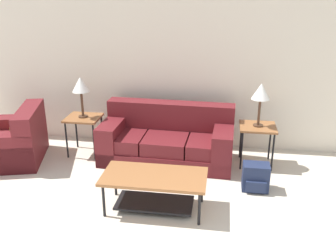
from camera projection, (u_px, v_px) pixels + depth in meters
wall_back at (204, 66)px, 5.72m from camera, size 9.16×0.06×2.60m
couch at (167, 141)px, 5.53m from camera, size 1.94×0.93×0.82m
armchair at (13, 142)px, 5.51m from camera, size 1.12×1.20×0.80m
coffee_table at (154, 184)px, 4.27m from camera, size 1.19×0.59×0.44m
side_table_left at (84, 121)px, 5.66m from camera, size 0.51×0.47×0.60m
side_table_right at (258, 130)px, 5.30m from camera, size 0.51×0.47×0.60m
table_lamp_left at (81, 86)px, 5.47m from camera, size 0.25×0.25×0.62m
table_lamp_right at (261, 93)px, 5.11m from camera, size 0.25×0.25×0.62m
backpack at (256, 177)px, 4.74m from camera, size 0.33×0.30×0.35m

